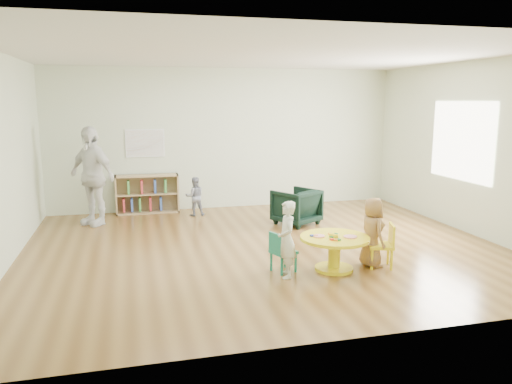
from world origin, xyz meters
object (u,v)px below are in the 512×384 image
at_px(armchair, 296,207).
at_px(adult_caretaker, 92,176).
at_px(bookshelf, 147,194).
at_px(kid_chair_left, 281,251).
at_px(kid_chair_right, 384,244).
at_px(activity_table, 334,247).
at_px(child_right, 372,232).
at_px(toddler, 195,196).
at_px(child_left, 287,239).

relative_size(armchair, adult_caretaker, 0.40).
bearing_deg(bookshelf, armchair, -32.34).
height_order(kid_chair_left, adult_caretaker, adult_caretaker).
bearing_deg(adult_caretaker, armchair, 30.80).
bearing_deg(kid_chair_left, kid_chair_right, 63.78).
bearing_deg(bookshelf, kid_chair_right, -54.64).
distance_m(activity_table, child_right, 0.56).
distance_m(activity_table, bookshelf, 4.61).
bearing_deg(kid_chair_right, kid_chair_left, 103.19).
height_order(child_right, toddler, child_right).
distance_m(child_left, adult_caretaker, 4.23).
height_order(kid_chair_right, bookshelf, bookshelf).
height_order(armchair, child_left, child_left).
bearing_deg(child_left, activity_table, 102.18).
bearing_deg(child_left, armchair, 163.15).
bearing_deg(adult_caretaker, child_left, -8.83).
xyz_separation_m(bookshelf, adult_caretaker, (-0.95, -0.73, 0.50)).
height_order(activity_table, adult_caretaker, adult_caretaker).
height_order(activity_table, toddler, toddler).
distance_m(kid_chair_left, kid_chair_right, 1.38).
height_order(armchair, child_right, child_right).
distance_m(child_left, child_right, 1.22).
bearing_deg(bookshelf, child_right, -55.51).
relative_size(child_left, child_right, 1.04).
relative_size(activity_table, toddler, 1.20).
bearing_deg(armchair, child_left, 38.80).
distance_m(kid_chair_right, bookshelf, 5.01).
bearing_deg(armchair, activity_table, 52.86).
relative_size(bookshelf, toddler, 1.61).
relative_size(kid_chair_left, kid_chair_right, 0.90).
bearing_deg(child_right, kid_chair_right, -119.18).
bearing_deg(toddler, adult_caretaker, 7.41).
xyz_separation_m(kid_chair_left, toddler, (-0.65, 3.45, 0.09)).
distance_m(armchair, toddler, 1.99).
relative_size(kid_chair_right, child_right, 0.63).
distance_m(child_left, toddler, 3.69).
distance_m(kid_chair_left, child_left, 0.27).
bearing_deg(kid_chair_right, adult_caretaker, 67.96).
relative_size(kid_chair_left, toddler, 0.70).
bearing_deg(kid_chair_left, adult_caretaker, -162.74).
bearing_deg(adult_caretaker, kid_chair_left, -7.49).
relative_size(kid_chair_left, adult_caretaker, 0.30).
distance_m(activity_table, kid_chair_right, 0.68).
relative_size(child_left, adult_caretaker, 0.55).
relative_size(kid_chair_right, bookshelf, 0.48).
distance_m(kid_chair_right, adult_caretaker, 5.14).
bearing_deg(activity_table, child_right, 2.03).
distance_m(bookshelf, adult_caretaker, 1.29).
bearing_deg(activity_table, kid_chair_right, -4.29).
relative_size(kid_chair_left, child_right, 0.56).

